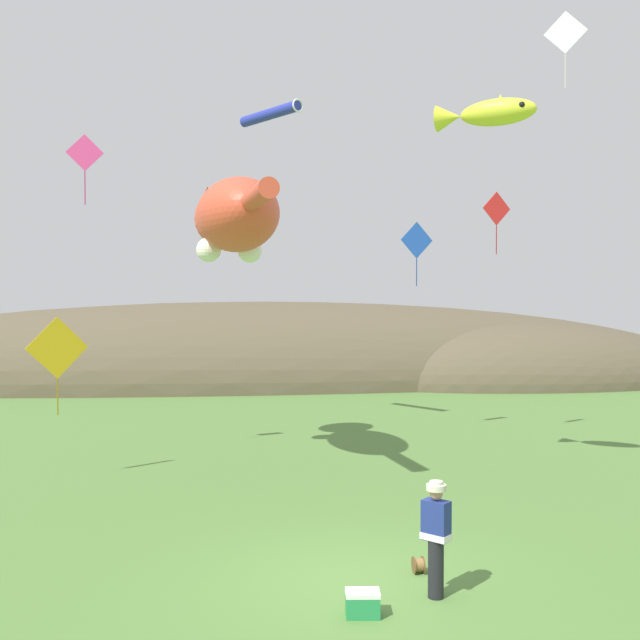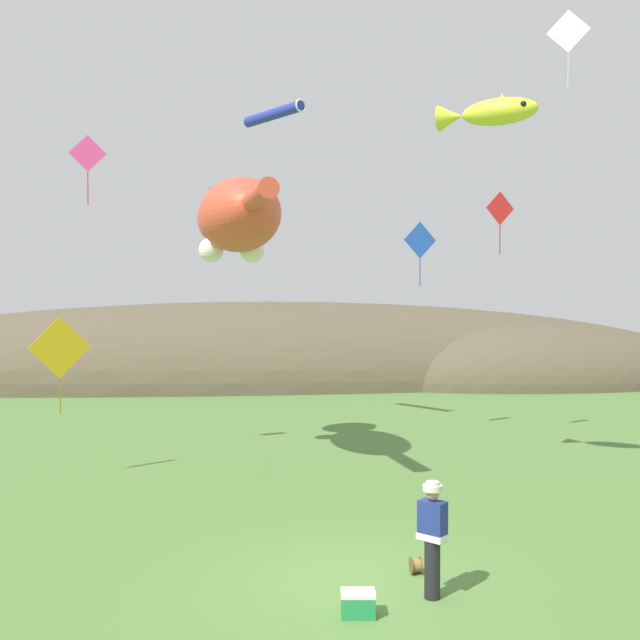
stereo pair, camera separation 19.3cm
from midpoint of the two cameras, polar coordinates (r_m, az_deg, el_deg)
ground_plane at (r=12.08m, az=2.18°, el=-20.30°), size 120.00×120.00×0.00m
distant_hill_ridge at (r=40.19m, az=-1.55°, el=-4.87°), size 54.89×14.24×8.90m
festival_attendant at (r=11.36m, az=8.76°, el=-16.64°), size 0.48×0.48×1.77m
kite_spool at (r=12.51m, az=7.42°, el=-18.85°), size 0.17×0.28×0.28m
picnic_cooler at (r=10.93m, az=2.89°, el=-21.70°), size 0.52×0.38×0.36m
kite_giant_cat at (r=19.60m, az=-7.17°, el=8.10°), size 2.67×7.48×2.28m
kite_fish_windsock at (r=18.21m, az=12.89°, el=15.83°), size 2.37×1.85×0.74m
kite_tube_streamer at (r=24.73m, az=-4.21°, el=16.12°), size 1.98×2.58×0.44m
kite_diamond_pink at (r=20.53m, az=-18.57°, el=12.51°), size 0.98×0.08×1.88m
kite_diamond_red at (r=23.23m, az=13.71°, el=8.60°), size 1.02×0.32×1.96m
kite_diamond_gold at (r=18.83m, az=-20.55°, el=-2.13°), size 1.34×0.79×2.44m
kite_diamond_blue at (r=23.66m, az=7.51°, el=6.30°), size 1.16×0.35×2.11m
kite_diamond_white at (r=21.18m, az=18.78°, el=20.91°), size 0.98×0.56×2.01m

